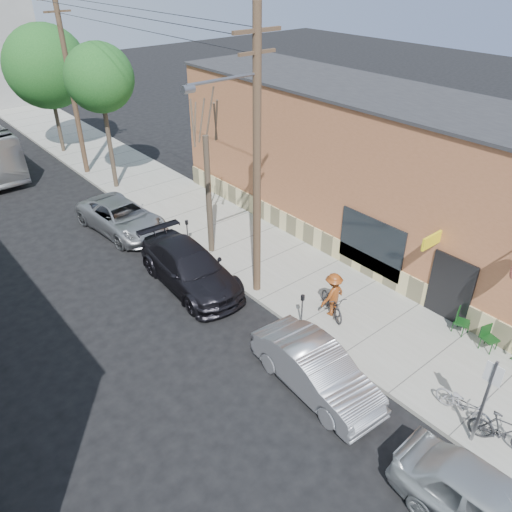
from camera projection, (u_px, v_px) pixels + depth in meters
ground at (293, 390)px, 15.05m from camera, size 120.00×120.00×0.00m
sidewalk at (202, 219)px, 24.55m from camera, size 4.50×58.00×0.15m
cafe_building at (367, 169)px, 21.52m from camera, size 6.60×20.20×6.61m
sign_post at (486, 395)px, 12.47m from camera, size 0.07×0.45×2.80m
parking_meter_near at (302, 305)px, 17.06m from camera, size 0.14×0.14×1.24m
parking_meter_far at (187, 229)px, 21.76m from camera, size 0.14×0.14×1.24m
utility_pole_near at (256, 160)px, 16.58m from camera, size 3.57×0.28×10.00m
utility_pole_far at (70, 81)px, 26.96m from camera, size 1.80×0.28×10.00m
tree_bare at (209, 196)px, 20.51m from camera, size 0.24×0.24×5.13m
tree_leafy_mid at (99, 78)px, 24.81m from camera, size 3.44×3.44×7.54m
tree_leafy_far at (46, 67)px, 30.07m from camera, size 4.96×4.96×7.73m
patio_chair_a at (462, 322)px, 16.90m from camera, size 0.64×0.64×0.88m
patio_chair_b at (490, 339)px, 16.17m from camera, size 0.62×0.62×0.88m
cyclist at (333, 294)px, 17.58m from camera, size 1.10×0.66×1.67m
cyclist_bike at (332, 303)px, 17.78m from camera, size 1.26×1.85×0.92m
parked_bike_a at (504, 432)px, 12.92m from camera, size 1.05×1.84×1.07m
parked_bike_b at (464, 405)px, 13.80m from camera, size 0.61×1.71×0.90m
car_0 at (492, 510)px, 11.00m from camera, size 2.06×4.65×1.56m
car_1 at (316, 370)px, 14.76m from camera, size 1.86×4.60×1.48m
car_2 at (190, 268)px, 19.45m from camera, size 2.54×5.57×1.58m
car_3 at (122, 217)px, 23.30m from camera, size 2.81×5.32×1.42m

